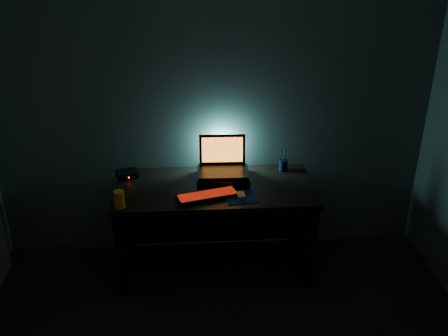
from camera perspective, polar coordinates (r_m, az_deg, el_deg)
name	(u,v)px	position (r m, az deg, el deg)	size (l,w,h in m)	color
room	(233,260)	(2.15, 1.02, -10.49)	(3.50, 4.00, 2.50)	black
desk	(215,212)	(3.96, -1.06, -5.01)	(1.50, 0.70, 0.75)	black
riser	(223,176)	(3.87, -0.12, -0.91)	(0.40, 0.30, 0.06)	black
laptop	(223,163)	(3.88, -0.15, 0.62)	(0.39, 0.29, 0.26)	black
keyboard	(207,196)	(3.63, -1.92, -3.17)	(0.47, 0.26, 0.03)	black
mousepad	(241,197)	(3.63, 1.94, -3.36)	(0.22, 0.20, 0.00)	#0B274E
mouse	(241,195)	(3.62, 1.95, -3.15)	(0.05, 0.09, 0.03)	gray
pen_cup	(283,165)	(4.03, 6.78, 0.34)	(0.07, 0.07, 0.09)	black
juice_glass	(119,199)	(3.55, -11.88, -3.53)	(0.07, 0.07, 0.12)	yellow
router	(127,174)	(3.98, -11.03, -0.70)	(0.19, 0.17, 0.05)	black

